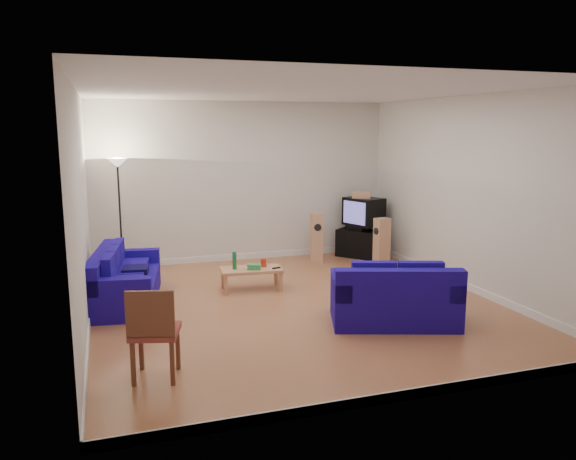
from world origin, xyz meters
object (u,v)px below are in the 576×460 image
object	(u,v)px
coffee_table	(251,271)
tv_stand	(361,243)
sofa_three_seat	(123,283)
television	(364,212)
sofa_loveseat	(395,301)

from	to	relation	value
coffee_table	tv_stand	xyz separation A→B (m)	(2.80, 1.67, -0.03)
sofa_three_seat	coffee_table	xyz separation A→B (m)	(2.07, 0.04, 0.01)
coffee_table	television	world-z (taller)	television
coffee_table	television	size ratio (longest dim) A/B	1.18
tv_stand	sofa_loveseat	bearing A→B (deg)	-59.07
sofa_three_seat	sofa_loveseat	xyz separation A→B (m)	(3.52, -2.20, 0.02)
television	coffee_table	bearing A→B (deg)	-80.79
coffee_table	television	xyz separation A→B (m)	(2.85, 1.68, 0.64)
tv_stand	television	xyz separation A→B (m)	(0.05, 0.00, 0.67)
coffee_table	sofa_three_seat	bearing A→B (deg)	-178.82
tv_stand	television	world-z (taller)	television
coffee_table	sofa_loveseat	bearing A→B (deg)	-57.03
tv_stand	television	size ratio (longest dim) A/B	1.05
tv_stand	coffee_table	bearing A→B (deg)	-99.20
sofa_loveseat	coffee_table	distance (m)	2.67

